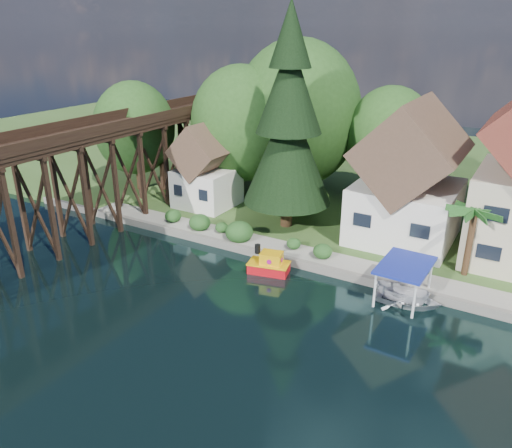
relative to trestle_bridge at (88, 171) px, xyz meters
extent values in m
plane|color=black|center=(16.00, -5.17, -5.35)|extent=(140.00, 140.00, 0.00)
cube|color=#365421|center=(16.00, 28.83, -5.10)|extent=(140.00, 52.00, 0.50)
cube|color=slate|center=(20.00, 2.83, -5.04)|extent=(60.00, 0.40, 0.62)
cube|color=gray|center=(22.00, 4.13, -4.82)|extent=(50.00, 2.60, 0.06)
cube|color=black|center=(0.00, -5.17, -1.35)|extent=(4.00, 0.36, 8.00)
cube|color=black|center=(0.00, -1.97, -1.35)|extent=(4.00, 0.36, 8.00)
cube|color=black|center=(0.00, 1.23, -1.35)|extent=(4.00, 0.36, 8.00)
cube|color=black|center=(0.00, 4.43, -1.35)|extent=(4.00, 0.36, 8.00)
cube|color=black|center=(0.00, 7.63, -1.35)|extent=(4.00, 0.36, 8.00)
cube|color=black|center=(0.00, 10.83, -1.35)|extent=(4.00, 0.36, 8.00)
cube|color=black|center=(0.00, 14.03, -1.35)|extent=(4.00, 0.36, 8.00)
cube|color=black|center=(0.00, 17.23, -1.35)|extent=(4.00, 0.36, 8.00)
cube|color=black|center=(0.00, 20.43, -1.35)|extent=(4.00, 0.36, 8.00)
cube|color=black|center=(-1.75, 0.83, 2.70)|extent=(0.35, 44.00, 0.35)
cube|color=black|center=(1.75, 0.83, 2.70)|extent=(0.35, 44.00, 0.35)
cube|color=black|center=(0.00, 0.83, 3.00)|extent=(4.00, 44.00, 0.30)
cube|color=black|center=(-2.00, 0.83, 3.55)|extent=(0.12, 44.00, 0.80)
cube|color=black|center=(2.00, 0.83, 3.55)|extent=(0.12, 44.00, 0.80)
cube|color=white|center=(23.00, 10.83, -2.60)|extent=(7.50, 8.00, 4.50)
cube|color=brown|center=(23.00, 10.83, 2.35)|extent=(7.64, 8.64, 7.64)
cube|color=black|center=(20.90, 6.79, -2.37)|extent=(1.35, 0.08, 1.00)
cube|color=black|center=(25.10, 6.79, -2.37)|extent=(1.35, 0.08, 1.00)
cube|color=black|center=(29.62, 7.04, -1.27)|extent=(1.53, 0.08, 1.00)
cube|color=white|center=(5.00, 9.33, -3.10)|extent=(5.00, 5.00, 3.50)
cube|color=brown|center=(5.00, 9.33, 0.45)|extent=(5.09, 5.40, 5.09)
cube|color=black|center=(3.60, 6.79, -2.92)|extent=(0.90, 0.08, 1.00)
cube|color=black|center=(6.40, 6.79, -2.92)|extent=(0.90, 0.08, 1.00)
cylinder|color=#382314|center=(6.00, 13.83, -2.60)|extent=(0.50, 0.50, 4.50)
ellipsoid|color=#23491A|center=(6.00, 13.83, 2.15)|extent=(4.40, 4.40, 5.06)
cylinder|color=#382314|center=(10.00, 17.83, -2.37)|extent=(0.50, 0.50, 4.95)
ellipsoid|color=#23491A|center=(10.00, 17.83, 2.85)|extent=(5.00, 5.00, 5.75)
cylinder|color=#382314|center=(19.00, 18.83, -2.82)|extent=(0.50, 0.50, 4.05)
ellipsoid|color=#23491A|center=(19.00, 18.83, 1.45)|extent=(4.00, 4.00, 4.60)
cylinder|color=#382314|center=(-4.00, 9.83, -2.82)|extent=(0.50, 0.50, 4.05)
ellipsoid|color=#23491A|center=(-4.00, 9.83, 1.45)|extent=(4.00, 4.00, 4.60)
ellipsoid|color=#184217|center=(8.00, 4.03, -4.08)|extent=(1.98, 1.98, 1.53)
ellipsoid|color=#184217|center=(10.00, 4.33, -4.25)|extent=(1.54, 1.54, 1.19)
ellipsoid|color=#184217|center=(12.00, 3.83, -4.00)|extent=(2.20, 2.20, 1.70)
ellipsoid|color=#184217|center=(5.00, 4.23, -4.17)|extent=(1.76, 1.76, 1.36)
ellipsoid|color=#184217|center=(16.50, 4.43, -4.25)|extent=(1.54, 1.54, 1.19)
ellipsoid|color=#184217|center=(19.00, 4.13, -4.17)|extent=(1.76, 1.76, 1.36)
cylinder|color=#382314|center=(13.77, 8.53, -3.21)|extent=(0.98, 0.98, 3.28)
cone|color=black|center=(13.77, 8.53, 1.72)|extent=(7.22, 7.22, 8.75)
cone|color=black|center=(13.77, 8.53, 6.64)|extent=(5.25, 5.25, 7.11)
cone|color=black|center=(13.77, 8.53, 10.47)|extent=(3.28, 3.28, 4.92)
cylinder|color=#382314|center=(28.39, 6.77, -2.66)|extent=(0.44, 0.44, 4.38)
ellipsoid|color=#1B4818|center=(28.39, 6.77, -0.27)|extent=(4.59, 4.59, 0.99)
cube|color=red|center=(16.23, 1.05, -5.02)|extent=(3.05, 2.06, 0.75)
cube|color=#E6A50C|center=(16.23, 1.05, -4.62)|extent=(3.16, 2.17, 0.09)
cube|color=#E6A50C|center=(16.41, 1.09, -4.23)|extent=(1.70, 1.42, 0.93)
cylinder|color=black|center=(15.41, 0.87, -3.62)|extent=(0.41, 0.41, 0.65)
cylinder|color=#A10C79|center=(16.54, 0.52, -4.23)|extent=(0.34, 0.15, 0.34)
cylinder|color=#A10C79|center=(16.29, 1.65, -4.23)|extent=(0.34, 0.15, 0.34)
cylinder|color=#A10C79|center=(17.14, 1.25, -4.23)|extent=(0.15, 0.34, 0.34)
imported|color=white|center=(25.88, 1.70, -4.93)|extent=(4.39, 3.39, 0.84)
imported|color=silver|center=(25.49, 1.70, -4.69)|extent=(3.45, 1.38, 1.32)
cube|color=#17279B|center=(25.49, 1.70, -2.70)|extent=(3.03, 4.32, 0.16)
cylinder|color=white|center=(26.63, -0.19, -3.89)|extent=(0.16, 0.16, 2.38)
cylinder|color=white|center=(26.73, 3.51, -3.89)|extent=(0.16, 0.16, 2.38)
cylinder|color=white|center=(24.25, -0.12, -3.89)|extent=(0.16, 0.16, 2.38)
cylinder|color=white|center=(24.35, 3.58, -3.89)|extent=(0.16, 0.16, 2.38)
camera|label=1|loc=(31.47, -26.71, 11.17)|focal=35.00mm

